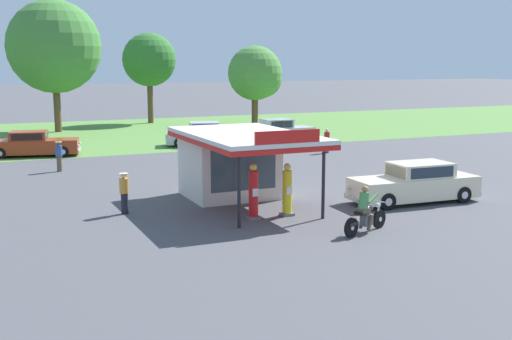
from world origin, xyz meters
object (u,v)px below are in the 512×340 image
Objects in this scene: motorcycle_with_rider at (365,213)px; bystander_leaning_by_kiosk at (327,140)px; gas_pump_nearside at (253,194)px; featured_classic_sedan at (415,184)px; parked_car_back_row_far_right at (203,135)px; gas_pump_offside at (287,192)px; bystander_standing_back_lot at (124,192)px; parked_car_back_row_centre at (280,131)px; bystander_strolling_foreground at (59,155)px; parked_car_back_row_right at (33,145)px.

motorcycle_with_rider is 1.40× the size of bystander_leaning_by_kiosk.
motorcycle_with_rider is (2.57, -3.21, -0.27)m from gas_pump_nearside.
featured_classic_sedan is 1.03× the size of parked_car_back_row_far_right.
gas_pump_offside is 1.25× the size of bystander_standing_back_lot.
parked_car_back_row_far_right is 1.07× the size of parked_car_back_row_centre.
gas_pump_nearside is 4.83m from bystander_standing_back_lot.
parked_car_back_row_centre is 17.69m from bystander_strolling_foreground.
parked_car_back_row_centre is at bearing 49.40° from bystander_standing_back_lot.
parked_car_back_row_centre is (6.00, 0.49, -0.02)m from parked_car_back_row_far_right.
parked_car_back_row_far_right reaches higher than parked_car_back_row_right.
bystander_strolling_foreground is (-7.54, 16.48, 0.17)m from motorcycle_with_rider.
bystander_leaning_by_kiosk is (10.94, 13.43, -0.13)m from gas_pump_nearside.
featured_classic_sedan is at bearing -13.99° from bystander_standing_back_lot.
bystander_strolling_foreground is 1.03× the size of bystander_leaning_by_kiosk.
parked_car_back_row_right is at bearing 109.99° from motorcycle_with_rider.
bystander_leaning_by_kiosk is at bearing -48.61° from parked_car_back_row_far_right.
gas_pump_nearside reaches higher than parked_car_back_row_centre.
featured_classic_sedan is 23.33m from parked_car_back_row_right.
parked_car_back_row_right is at bearing 95.70° from bystander_standing_back_lot.
motorcycle_with_rider is 18.12m from bystander_strolling_foreground.
featured_classic_sedan is at bearing -84.76° from parked_car_back_row_far_right.
parked_car_back_row_far_right reaches higher than bystander_standing_back_lot.
gas_pump_offside is at bearing -70.17° from parked_car_back_row_right.
parked_car_back_row_centre is (8.63, 23.64, 0.04)m from motorcycle_with_rider.
bystander_standing_back_lot is at bearing -130.60° from parked_car_back_row_centre.
parked_car_back_row_right is 6.25m from bystander_strolling_foreground.
gas_pump_offside is at bearing -0.00° from gas_pump_nearside.
featured_classic_sedan is 0.98× the size of parked_car_back_row_right.
gas_pump_nearside is at bearing 179.48° from featured_classic_sedan.
bystander_leaning_by_kiosk is (3.90, 13.50, 0.05)m from featured_classic_sedan.
gas_pump_offside is at bearing -64.57° from bystander_strolling_foreground.
parked_car_back_row_far_right is (2.64, 23.15, 0.06)m from motorcycle_with_rider.
featured_classic_sedan is 20.09m from parked_car_back_row_far_right.
bystander_standing_back_lot is at bearing 146.13° from gas_pump_nearside.
bystander_leaning_by_kiosk is at bearing 54.45° from gas_pump_offside.
motorcycle_with_rider is at bearing -96.49° from parked_car_back_row_far_right.
parked_car_back_row_far_right is (-1.83, 20.01, -0.02)m from featured_classic_sedan.
motorcycle_with_rider is 0.39× the size of featured_classic_sedan.
motorcycle_with_rider is 1.36× the size of bystander_strolling_foreground.
motorcycle_with_rider is at bearing -70.01° from parked_car_back_row_right.
gas_pump_nearside is at bearing -69.48° from bystander_strolling_foreground.
bystander_strolling_foreground reaches higher than bystander_standing_back_lot.
bystander_standing_back_lot is (1.68, -16.80, 0.13)m from parked_car_back_row_right.
parked_car_back_row_right is 17.69m from bystander_leaning_by_kiosk.
bystander_standing_back_lot is at bearing -144.29° from bystander_leaning_by_kiosk.
bystander_standing_back_lot is (-6.58, 5.89, 0.16)m from motorcycle_with_rider.
bystander_standing_back_lot reaches higher than parked_car_back_row_centre.
bystander_strolling_foreground is at bearing -146.76° from parked_car_back_row_far_right.
featured_classic_sedan reaches higher than parked_car_back_row_centre.
parked_car_back_row_centre is 3.19× the size of bystander_standing_back_lot.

